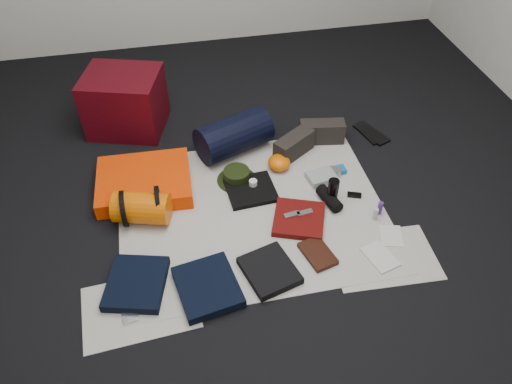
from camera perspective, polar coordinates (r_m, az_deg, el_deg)
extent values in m
cube|color=black|center=(3.06, -0.44, -2.39)|extent=(4.50, 4.50, 0.02)
cube|color=beige|center=(3.05, -0.44, -2.22)|extent=(1.60, 1.30, 0.01)
cube|color=beige|center=(2.69, -13.09, -12.71)|extent=(0.61, 0.44, 0.00)
cube|color=beige|center=(2.91, 14.37, -7.22)|extent=(0.60, 0.43, 0.00)
cube|color=#46050D|center=(3.70, -14.75, 9.92)|extent=(0.61, 0.56, 0.43)
cube|color=#EE3802|center=(3.24, -12.64, 1.12)|extent=(0.60, 0.50, 0.11)
cylinder|color=#CF5503|center=(3.01, -12.92, -1.77)|extent=(0.37, 0.28, 0.19)
cylinder|color=black|center=(3.01, -14.84, -1.87)|extent=(0.02, 0.22, 0.22)
cylinder|color=black|center=(3.00, -11.07, -1.33)|extent=(0.02, 0.22, 0.22)
cylinder|color=black|center=(3.40, -2.55, 6.49)|extent=(0.56, 0.43, 0.26)
cylinder|color=black|center=(3.25, -2.21, 1.40)|extent=(0.33, 0.33, 0.01)
cylinder|color=black|center=(3.22, -2.23, 1.94)|extent=(0.17, 0.17, 0.08)
cube|color=black|center=(3.41, 4.37, 5.35)|extent=(0.32, 0.27, 0.15)
cube|color=black|center=(3.55, 7.55, 6.85)|extent=(0.32, 0.16, 0.15)
cube|color=black|center=(3.72, 12.73, 6.56)|extent=(0.16, 0.27, 0.01)
cube|color=black|center=(3.72, 13.02, 6.57)|extent=(0.20, 0.30, 0.02)
cube|color=black|center=(2.75, -13.51, -10.13)|extent=(0.37, 0.40, 0.05)
cube|color=black|center=(2.67, -5.55, -10.73)|extent=(0.36, 0.40, 0.05)
cube|color=black|center=(2.73, 1.55, -8.96)|extent=(0.33, 0.35, 0.05)
cube|color=black|center=(3.16, -0.58, 0.22)|extent=(0.32, 0.30, 0.03)
cube|color=#510A08|center=(2.99, 4.93, -3.11)|extent=(0.38, 0.38, 0.04)
ellipsoid|color=#CF5503|center=(3.31, 2.64, 3.37)|extent=(0.17, 0.17, 0.10)
cube|color=gray|center=(3.26, 7.46, 1.71)|extent=(0.20, 0.16, 0.04)
cylinder|color=black|center=(3.08, 8.77, 0.08)|extent=(0.09, 0.09, 0.17)
cylinder|color=black|center=(3.10, 8.37, -0.74)|extent=(0.13, 0.21, 0.08)
cube|color=#BBBAC0|center=(3.32, 8.85, 2.34)|extent=(0.12, 0.10, 0.04)
cube|color=#1061A3|center=(3.34, 9.27, 2.46)|extent=(0.11, 0.07, 0.03)
cylinder|color=#412372|center=(3.09, 13.98, -1.79)|extent=(0.03, 0.03, 0.09)
cylinder|color=#9EA29E|center=(3.06, 13.50, -2.49)|extent=(0.03, 0.03, 0.08)
cube|color=black|center=(2.83, 7.06, -7.00)|extent=(0.19, 0.25, 0.03)
cube|color=#B8B8AF|center=(2.89, 14.00, -7.21)|extent=(0.19, 0.23, 0.01)
cube|color=#B8B8AF|center=(3.01, 15.17, -4.86)|extent=(0.17, 0.19, 0.01)
cube|color=black|center=(3.19, 11.17, -0.34)|extent=(0.09, 0.06, 0.02)
cube|color=#BBBAC0|center=(2.66, -14.18, -13.60)|extent=(0.09, 0.09, 0.01)
cylinder|color=beige|center=(3.16, -0.34, 1.06)|extent=(0.05, 0.05, 0.04)
cube|color=#BBBAC0|center=(2.97, 4.11, -2.60)|extent=(0.10, 0.05, 0.01)
cube|color=#BBBAC0|center=(2.99, 5.59, -2.37)|extent=(0.10, 0.05, 0.01)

